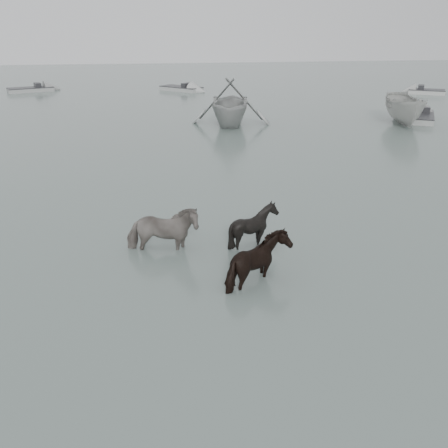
{
  "coord_description": "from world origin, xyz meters",
  "views": [
    {
      "loc": [
        -3.44,
        -10.89,
        5.95
      ],
      "look_at": [
        -1.6,
        1.14,
        1.0
      ],
      "focal_mm": 40.0,
      "sensor_mm": 36.0,
      "label": 1
    }
  ],
  "objects": [
    {
      "name": "ground",
      "position": [
        0.0,
        0.0,
        0.0
      ],
      "size": [
        140.0,
        140.0,
        0.0
      ],
      "primitive_type": "plane",
      "color": "#4E5C55",
      "rests_on": "ground"
    },
    {
      "name": "pony_pinto",
      "position": [
        -3.22,
        1.88,
        0.87
      ],
      "size": [
        2.15,
        1.17,
        1.73
      ],
      "primitive_type": "imported",
      "rotation": [
        0.0,
        0.0,
        1.45
      ],
      "color": "black",
      "rests_on": "ground"
    },
    {
      "name": "pony_dark",
      "position": [
        -0.96,
        -0.36,
        0.79
      ],
      "size": [
        1.9,
        2.0,
        1.58
      ],
      "primitive_type": "imported",
      "rotation": [
        0.0,
        0.0,
        1.11
      ],
      "color": "black",
      "rests_on": "ground"
    },
    {
      "name": "pony_black",
      "position": [
        -0.64,
        1.91,
        0.72
      ],
      "size": [
        1.63,
        1.55,
        1.44
      ],
      "primitive_type": "imported",
      "rotation": [
        0.0,
        0.0,
        1.21
      ],
      "color": "black",
      "rests_on": "ground"
    },
    {
      "name": "rowboat_trail",
      "position": [
        1.63,
        19.66,
        1.5
      ],
      "size": [
        5.97,
        6.57,
        2.99
      ],
      "primitive_type": "imported",
      "rotation": [
        0.0,
        0.0,
        2.93
      ],
      "color": "#A1A4A1",
      "rests_on": "ground"
    },
    {
      "name": "boat_small",
      "position": [
        12.31,
        18.23,
        1.0
      ],
      "size": [
        3.06,
        5.48,
        2.0
      ],
      "primitive_type": "imported",
      "rotation": [
        0.0,
        0.0,
        -0.23
      ],
      "color": "#AFAFAA",
      "rests_on": "ground"
    },
    {
      "name": "skiff_port",
      "position": [
        14.08,
        19.41,
        0.38
      ],
      "size": [
        4.09,
        5.62,
        0.75
      ],
      "primitive_type": null,
      "rotation": [
        0.0,
        0.0,
        1.06
      ],
      "color": "#9A9C9A",
      "rests_on": "ground"
    },
    {
      "name": "skiff_mid",
      "position": [
        -0.18,
        36.62,
        0.38
      ],
      "size": [
        5.12,
        5.09,
        0.75
      ],
      "primitive_type": null,
      "rotation": [
        0.0,
        0.0,
        -0.78
      ],
      "color": "#9A9C99",
      "rests_on": "ground"
    },
    {
      "name": "skiff_star",
      "position": [
        21.16,
        31.22,
        0.38
      ],
      "size": [
        4.45,
        3.46,
        0.75
      ],
      "primitive_type": null,
      "rotation": [
        0.0,
        0.0,
        2.63
      ],
      "color": "#A6A7A3",
      "rests_on": "ground"
    },
    {
      "name": "skiff_far",
      "position": [
        -13.87,
        38.05,
        0.38
      ],
      "size": [
        5.68,
        3.47,
        0.75
      ],
      "primitive_type": null,
      "rotation": [
        0.0,
        0.0,
        0.37
      ],
      "color": "gray",
      "rests_on": "ground"
    }
  ]
}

